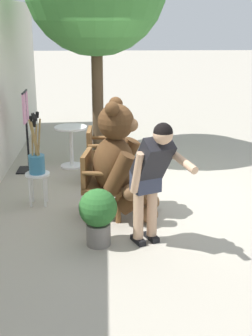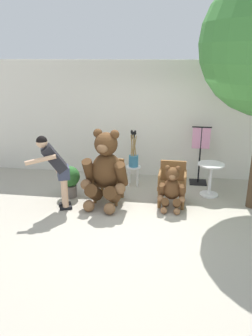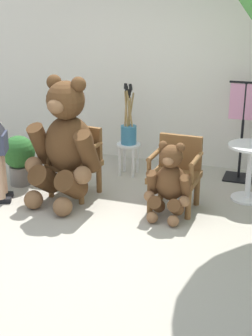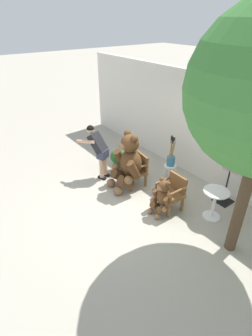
% 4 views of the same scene
% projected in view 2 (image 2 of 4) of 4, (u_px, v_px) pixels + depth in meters
% --- Properties ---
extents(ground_plane, '(60.00, 60.00, 0.00)m').
position_uv_depth(ground_plane, '(136.00, 217.00, 6.19)').
color(ground_plane, '#A8A091').
extents(back_wall, '(10.00, 0.16, 2.80)m').
position_uv_depth(back_wall, '(148.00, 120.00, 7.98)').
color(back_wall, silver).
rests_on(back_wall, ground).
extents(wooden_chair_left, '(0.63, 0.60, 0.86)m').
position_uv_depth(wooden_chair_left, '(110.00, 179.00, 6.80)').
color(wooden_chair_left, brown).
rests_on(wooden_chair_left, ground).
extents(wooden_chair_right, '(0.58, 0.54, 0.86)m').
position_uv_depth(wooden_chair_right, '(172.00, 182.00, 6.62)').
color(wooden_chair_right, brown).
rests_on(wooden_chair_right, ground).
extents(teddy_bear_large, '(0.95, 0.94, 1.55)m').
position_uv_depth(teddy_bear_large, '(106.00, 169.00, 6.46)').
color(teddy_bear_large, '#4C3019').
rests_on(teddy_bear_large, ground).
extents(teddy_bear_small, '(0.53, 0.51, 0.89)m').
position_uv_depth(teddy_bear_small, '(172.00, 189.00, 6.36)').
color(teddy_bear_small, brown).
rests_on(teddy_bear_small, ground).
extents(person_visitor, '(0.73, 0.69, 1.49)m').
position_uv_depth(person_visitor, '(56.00, 166.00, 6.24)').
color(person_visitor, black).
rests_on(person_visitor, ground).
extents(white_stool, '(0.34, 0.34, 0.46)m').
position_uv_depth(white_stool, '(133.00, 171.00, 7.59)').
color(white_stool, white).
rests_on(white_stool, ground).
extents(brush_bucket, '(0.22, 0.22, 0.85)m').
position_uv_depth(brush_bucket, '(133.00, 158.00, 7.49)').
color(brush_bucket, teal).
rests_on(brush_bucket, white_stool).
extents(round_side_table, '(0.56, 0.56, 0.72)m').
position_uv_depth(round_side_table, '(210.00, 176.00, 7.00)').
color(round_side_table, white).
rests_on(round_side_table, ground).
extents(potted_plant, '(0.44, 0.44, 0.68)m').
position_uv_depth(potted_plant, '(70.00, 179.00, 6.95)').
color(potted_plant, slate).
rests_on(potted_plant, ground).
extents(clothing_display_stand, '(0.44, 0.40, 1.36)m').
position_uv_depth(clothing_display_stand, '(200.00, 154.00, 7.61)').
color(clothing_display_stand, black).
rests_on(clothing_display_stand, ground).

